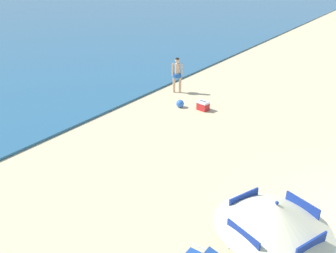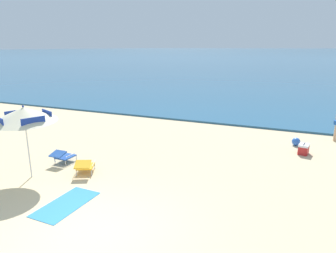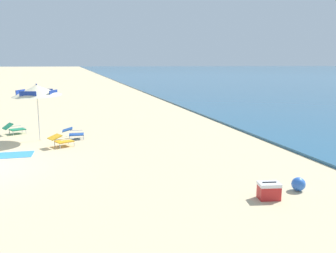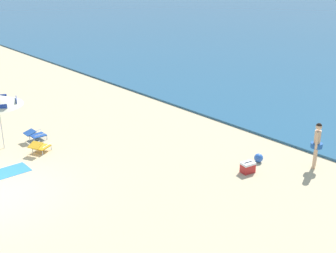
{
  "view_description": "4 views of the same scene",
  "coord_description": "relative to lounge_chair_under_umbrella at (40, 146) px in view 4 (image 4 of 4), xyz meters",
  "views": [
    {
      "loc": [
        -8.63,
        0.5,
        5.8
      ],
      "look_at": [
        -0.09,
        6.29,
        1.18
      ],
      "focal_mm": 38.69,
      "sensor_mm": 36.0,
      "label": 1
    },
    {
      "loc": [
        3.85,
        -4.81,
        4.08
      ],
      "look_at": [
        -1.07,
        6.86,
        0.7
      ],
      "focal_mm": 32.1,
      "sensor_mm": 36.0,
      "label": 2
    },
    {
      "loc": [
        11.25,
        3.17,
        3.14
      ],
      "look_at": [
        1.64,
        5.8,
        1.33
      ],
      "focal_mm": 36.95,
      "sensor_mm": 36.0,
      "label": 3
    },
    {
      "loc": [
        13.49,
        -4.5,
        7.46
      ],
      "look_at": [
        1.69,
        6.03,
        1.4
      ],
      "focal_mm": 47.85,
      "sensor_mm": 36.0,
      "label": 4
    }
  ],
  "objects": [
    {
      "name": "lounge_chair_under_umbrella",
      "position": [
        0.0,
        0.0,
        0.0
      ],
      "size": [
        0.85,
        1.0,
        0.5
      ],
      "color": "gold",
      "rests_on": "ground"
    },
    {
      "name": "lounge_chair_beside_umbrella",
      "position": [
        -1.32,
        0.46,
        0.0
      ],
      "size": [
        0.59,
        0.87,
        0.5
      ],
      "color": "#1E4799",
      "rests_on": "ground"
    },
    {
      "name": "person_standing_near_shore",
      "position": [
        8.08,
        7.11,
        0.74
      ],
      "size": [
        0.43,
        0.48,
        1.76
      ],
      "color": "#D8A87F",
      "rests_on": "ground"
    },
    {
      "name": "cooler_box",
      "position": [
        6.7,
        4.88,
        -0.08
      ],
      "size": [
        0.44,
        0.55,
        0.43
      ],
      "color": "red",
      "rests_on": "ground"
    },
    {
      "name": "beach_ball",
      "position": [
        6.43,
        5.88,
        -0.11
      ],
      "size": [
        0.34,
        0.34,
        0.34
      ],
      "primitive_type": "sphere",
      "color": "blue",
      "rests_on": "ground"
    },
    {
      "name": "beach_towel",
      "position": [
        0.81,
        -1.84,
        -0.27
      ],
      "size": [
        0.96,
        1.83,
        0.01
      ],
      "primitive_type": "cube",
      "rotation": [
        0.0,
        0.0,
        3.11
      ],
      "color": "#3384BC",
      "rests_on": "ground"
    }
  ]
}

